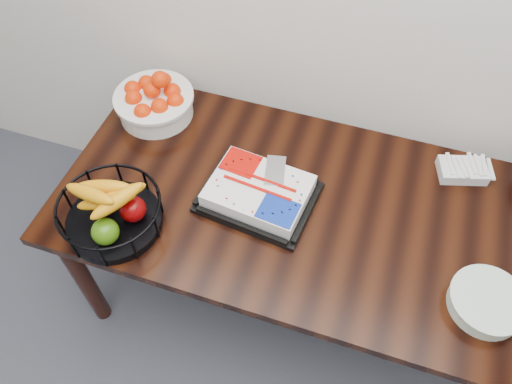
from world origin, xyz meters
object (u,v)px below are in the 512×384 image
(table, at_px, (303,218))
(cake_tray, at_px, (259,193))
(tangerine_bowl, at_px, (154,98))
(plate_stack, at_px, (486,302))
(fruit_basket, at_px, (111,211))

(table, xyz_separation_m, cake_tray, (-0.17, -0.03, 0.12))
(tangerine_bowl, height_order, plate_stack, tangerine_bowl)
(cake_tray, bearing_deg, tangerine_bowl, 152.31)
(cake_tray, relative_size, fruit_basket, 1.21)
(table, distance_m, tangerine_bowl, 0.78)
(cake_tray, xyz_separation_m, fruit_basket, (-0.45, -0.26, 0.04))
(cake_tray, distance_m, plate_stack, 0.82)
(cake_tray, distance_m, fruit_basket, 0.52)
(cake_tray, xyz_separation_m, plate_stack, (0.81, -0.17, -0.01))
(fruit_basket, height_order, plate_stack, fruit_basket)
(cake_tray, xyz_separation_m, tangerine_bowl, (-0.54, 0.29, 0.05))
(table, xyz_separation_m, tangerine_bowl, (-0.71, 0.26, 0.18))
(fruit_basket, xyz_separation_m, plate_stack, (1.25, 0.09, -0.05))
(table, relative_size, cake_tray, 4.18)
(tangerine_bowl, distance_m, fruit_basket, 0.56)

